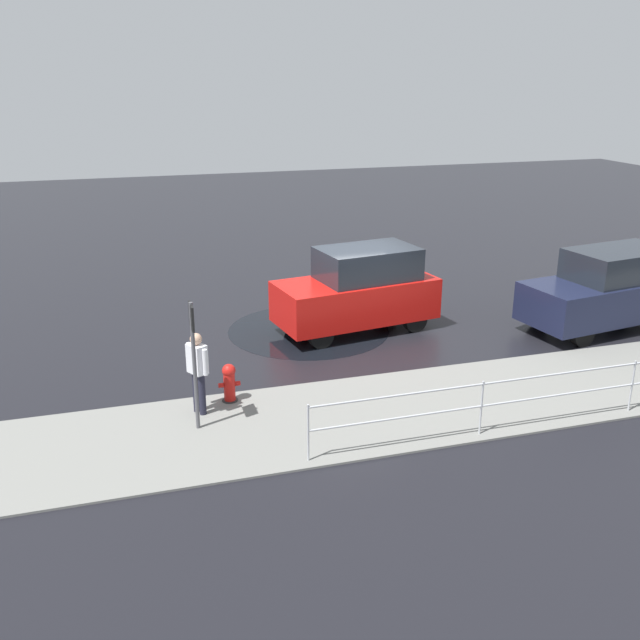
% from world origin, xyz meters
% --- Properties ---
extents(ground_plane, '(60.00, 60.00, 0.00)m').
position_xyz_m(ground_plane, '(0.00, 0.00, 0.00)').
color(ground_plane, black).
extents(kerb_strip, '(24.00, 3.20, 0.04)m').
position_xyz_m(kerb_strip, '(0.00, 4.20, 0.02)').
color(kerb_strip, slate).
rests_on(kerb_strip, ground).
extents(moving_hatchback, '(4.11, 2.26, 2.06)m').
position_xyz_m(moving_hatchback, '(-0.18, -0.23, 1.03)').
color(moving_hatchback, red).
rests_on(moving_hatchback, ground).
extents(parked_sedan, '(4.51, 2.36, 1.98)m').
position_xyz_m(parked_sedan, '(-6.19, 1.40, 1.00)').
color(parked_sedan, '#191E38').
rests_on(parked_sedan, ground).
extents(fire_hydrant, '(0.42, 0.31, 0.80)m').
position_xyz_m(fire_hydrant, '(3.61, 2.96, 0.40)').
color(fire_hydrant, red).
rests_on(fire_hydrant, ground).
extents(pedestrian, '(0.38, 0.51, 1.62)m').
position_xyz_m(pedestrian, '(4.23, 3.31, 0.96)').
color(pedestrian, silver).
rests_on(pedestrian, ground).
extents(metal_railing, '(9.44, 0.04, 1.05)m').
position_xyz_m(metal_railing, '(-1.93, 5.57, 0.74)').
color(metal_railing, '#B7BABF').
rests_on(metal_railing, ground).
extents(sign_post, '(0.07, 0.44, 2.40)m').
position_xyz_m(sign_post, '(4.35, 3.91, 1.58)').
color(sign_post, '#4C4C51').
rests_on(sign_post, ground).
extents(puddle_patch, '(4.00, 4.00, 0.01)m').
position_xyz_m(puddle_patch, '(1.02, -0.55, 0.00)').
color(puddle_patch, black).
rests_on(puddle_patch, ground).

